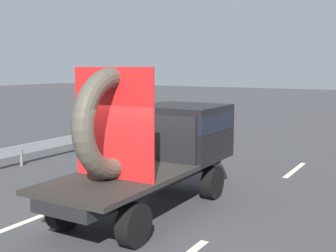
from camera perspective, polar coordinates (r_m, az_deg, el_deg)
name	(u,v)px	position (r m, az deg, el deg)	size (l,w,h in m)	color
ground_plane	(122,221)	(9.48, -6.10, -12.34)	(120.00, 120.00, 0.00)	#38383A
flatbed_truck	(162,141)	(10.20, -0.78, -1.97)	(2.02, 5.42, 3.25)	black
guardrail	(118,130)	(18.98, -6.56, -0.57)	(0.10, 14.15, 0.71)	gray
lane_dash_left_near	(13,226)	(9.68, -19.61, -12.29)	(2.64, 0.16, 0.01)	beige
lane_dash_left_far	(192,157)	(15.83, 3.21, -4.11)	(2.19, 0.16, 0.01)	beige
lane_dash_right_far	(295,170)	(14.47, 16.30, -5.54)	(2.31, 0.16, 0.01)	beige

